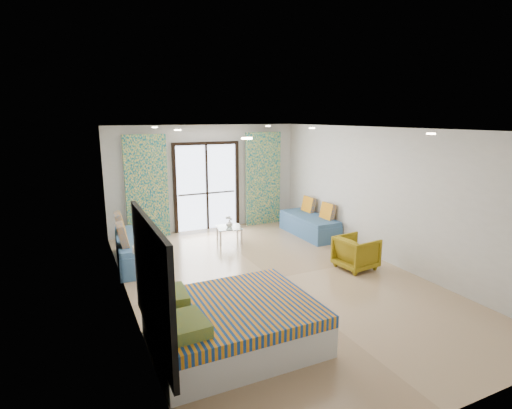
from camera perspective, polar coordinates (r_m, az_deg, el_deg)
name	(u,v)px	position (r m, az deg, el deg)	size (l,w,h in m)	color
floor	(273,279)	(7.42, 2.46, -10.57)	(5.00, 7.50, 0.01)	#9E7F5E
ceiling	(275,129)	(6.84, 2.67, 10.75)	(5.00, 7.50, 0.01)	silver
wall_back	(206,178)	(10.41, -7.11, 3.79)	(5.00, 0.01, 2.70)	silver
wall_front	(463,288)	(4.23, 27.41, -10.58)	(5.00, 0.01, 2.70)	silver
wall_left	(126,223)	(6.27, -18.11, -2.50)	(0.01, 7.50, 2.70)	silver
wall_right	(383,195)	(8.45, 17.75, 1.27)	(0.01, 7.50, 2.70)	silver
balcony_door	(207,182)	(10.40, -7.05, 3.27)	(1.76, 0.08, 2.28)	black
balcony_rail	(207,193)	(10.46, -7.02, 1.61)	(1.52, 0.03, 0.04)	#595451
curtain_left	(147,187)	(9.89, -15.33, 2.40)	(1.00, 0.10, 2.50)	beige
curtain_right	(263,179)	(10.84, 1.01, 3.70)	(1.00, 0.10, 2.50)	beige
downlight_a	(247,138)	(4.43, -1.31, 9.43)	(0.12, 0.12, 0.02)	#FFE0B2
downlight_b	(431,134)	(6.12, 23.74, 9.24)	(0.12, 0.12, 0.02)	#FFE0B2
downlight_c	(178,130)	(7.27, -11.13, 10.40)	(0.12, 0.12, 0.02)	#FFE0B2
downlight_d	(312,128)	(8.41, 8.02, 10.76)	(0.12, 0.12, 0.02)	#FFE0B2
downlight_e	(155,127)	(9.22, -14.27, 10.64)	(0.12, 0.12, 0.02)	#FFE0B2
downlight_f	(268,126)	(10.14, 1.72, 11.14)	(0.12, 0.12, 0.02)	#FFE0B2
headboard	(151,282)	(4.80, -14.73, -10.67)	(0.06, 2.10, 1.50)	black
switch_plate	(134,250)	(5.96, -17.09, -6.22)	(0.02, 0.10, 0.10)	silver
bed	(232,323)	(5.37, -3.48, -16.58)	(2.07, 1.69, 0.71)	silver
daybed_left	(136,248)	(8.45, -16.77, -6.03)	(0.90, 2.00, 0.96)	#3A608C
daybed_right	(310,224)	(10.05, 7.67, -2.81)	(0.71, 1.79, 0.88)	#3A608C
coffee_table	(229,229)	(9.39, -3.87, -3.46)	(0.66, 0.66, 0.65)	silver
vase	(229,223)	(9.37, -3.82, -2.72)	(0.16, 0.17, 0.16)	white
armchair	(356,251)	(8.03, 14.13, -6.46)	(0.68, 0.64, 0.70)	olive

